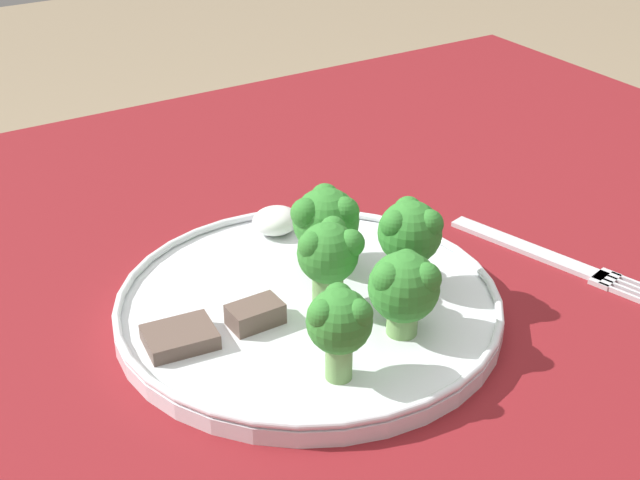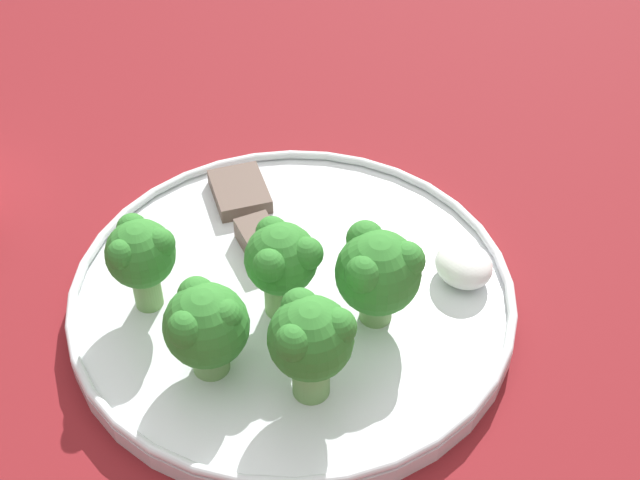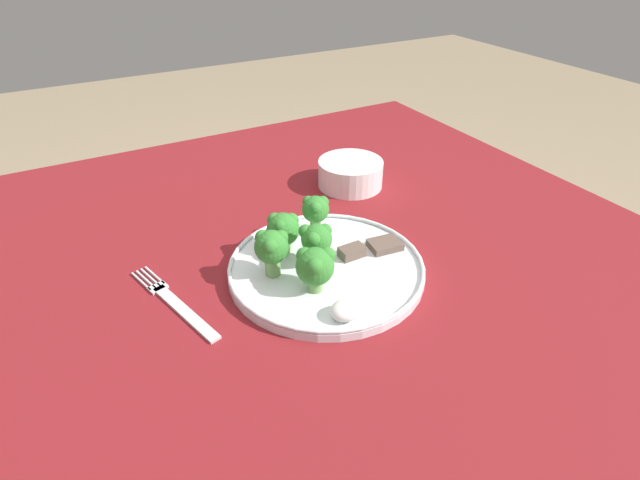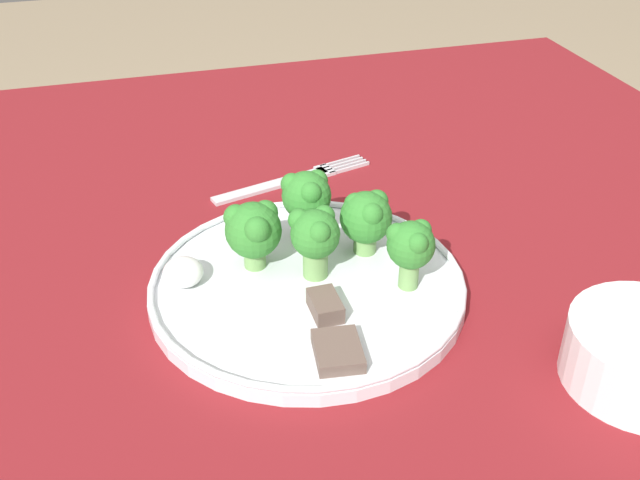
{
  "view_description": "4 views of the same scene",
  "coord_description": "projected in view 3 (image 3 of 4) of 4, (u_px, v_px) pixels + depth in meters",
  "views": [
    {
      "loc": [
        0.29,
        0.4,
        1.11
      ],
      "look_at": [
        -0.0,
        -0.08,
        0.79
      ],
      "focal_mm": 50.0,
      "sensor_mm": 36.0,
      "label": 1
    },
    {
      "loc": [
        -0.33,
        0.08,
        1.16
      ],
      "look_at": [
        0.01,
        -0.07,
        0.8
      ],
      "focal_mm": 50.0,
      "sensor_mm": 36.0,
      "label": 2
    },
    {
      "loc": [
        -0.26,
        -0.55,
        1.17
      ],
      "look_at": [
        0.02,
        -0.03,
        0.79
      ],
      "focal_mm": 28.0,
      "sensor_mm": 36.0,
      "label": 3
    },
    {
      "loc": [
        0.53,
        -0.19,
        1.14
      ],
      "look_at": [
        0.02,
        -0.05,
        0.8
      ],
      "focal_mm": 42.0,
      "sensor_mm": 36.0,
      "label": 4
    }
  ],
  "objects": [
    {
      "name": "meat_slice_front_slice",
      "position": [
        352.0,
        252.0,
        0.72
      ],
      "size": [
        0.04,
        0.02,
        0.02
      ],
      "color": "brown",
      "rests_on": "dinner_plate"
    },
    {
      "name": "dinner_plate",
      "position": [
        326.0,
        268.0,
        0.7
      ],
      "size": [
        0.27,
        0.27,
        0.02
      ],
      "color": "white",
      "rests_on": "table"
    },
    {
      "name": "broccoli_floret_center_back",
      "position": [
        315.0,
        210.0,
        0.75
      ],
      "size": [
        0.04,
        0.04,
        0.06
      ],
      "color": "#709E56",
      "rests_on": "dinner_plate"
    },
    {
      "name": "meat_slice_middle_slice",
      "position": [
        385.0,
        245.0,
        0.73
      ],
      "size": [
        0.05,
        0.04,
        0.01
      ],
      "color": "brown",
      "rests_on": "dinner_plate"
    },
    {
      "name": "sauce_dollop",
      "position": [
        346.0,
        310.0,
        0.61
      ],
      "size": [
        0.04,
        0.03,
        0.02
      ],
      "color": "white",
      "rests_on": "dinner_plate"
    },
    {
      "name": "broccoli_floret_near_rim_left",
      "position": [
        283.0,
        229.0,
        0.71
      ],
      "size": [
        0.05,
        0.05,
        0.06
      ],
      "color": "#709E56",
      "rests_on": "dinner_plate"
    },
    {
      "name": "cream_bowl",
      "position": [
        350.0,
        174.0,
        0.92
      ],
      "size": [
        0.12,
        0.12,
        0.05
      ],
      "color": "white",
      "rests_on": "table"
    },
    {
      "name": "broccoli_floret_back_left",
      "position": [
        272.0,
        247.0,
        0.66
      ],
      "size": [
        0.05,
        0.05,
        0.07
      ],
      "color": "#709E56",
      "rests_on": "dinner_plate"
    },
    {
      "name": "broccoli_floret_front_left",
      "position": [
        315.0,
        266.0,
        0.63
      ],
      "size": [
        0.05,
        0.05,
        0.06
      ],
      "color": "#709E56",
      "rests_on": "dinner_plate"
    },
    {
      "name": "fork",
      "position": [
        175.0,
        303.0,
        0.65
      ],
      "size": [
        0.07,
        0.19,
        0.0
      ],
      "color": "silver",
      "rests_on": "table"
    },
    {
      "name": "broccoli_floret_center_left",
      "position": [
        317.0,
        240.0,
        0.68
      ],
      "size": [
        0.04,
        0.04,
        0.06
      ],
      "color": "#709E56",
      "rests_on": "dinner_plate"
    },
    {
      "name": "table",
      "position": [
        297.0,
        308.0,
        0.79
      ],
      "size": [
        1.13,
        1.04,
        0.75
      ],
      "color": "maroon",
      "rests_on": "ground_plane"
    }
  ]
}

